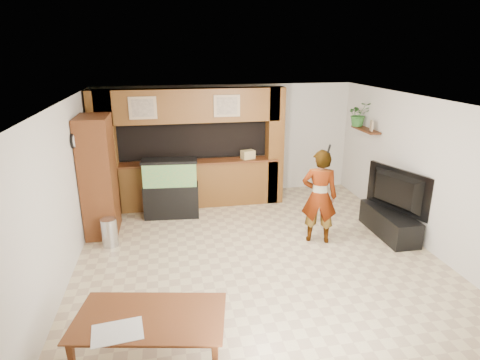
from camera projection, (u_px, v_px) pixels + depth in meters
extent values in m
plane|color=#CBB98D|center=(257.00, 254.00, 6.91)|extent=(6.50, 6.50, 0.00)
plane|color=white|center=(259.00, 102.00, 6.10)|extent=(6.50, 6.50, 0.00)
plane|color=beige|center=(227.00, 140.00, 9.54)|extent=(6.00, 0.00, 6.00)
plane|color=beige|center=(62.00, 195.00, 5.99)|extent=(0.00, 6.50, 6.50)
plane|color=beige|center=(424.00, 173.00, 7.03)|extent=(0.00, 6.50, 6.50)
cube|color=brown|center=(193.00, 185.00, 8.89)|extent=(3.80, 0.35, 1.00)
cube|color=brown|center=(192.00, 162.00, 8.73)|extent=(3.80, 0.43, 0.04)
cube|color=brown|center=(190.00, 105.00, 8.34)|extent=(3.80, 0.35, 0.70)
cube|color=brown|center=(105.00, 154.00, 8.33)|extent=(0.50, 0.35, 2.60)
cube|color=brown|center=(275.00, 146.00, 8.96)|extent=(0.35, 0.35, 2.60)
cube|color=black|center=(190.00, 138.00, 9.11)|extent=(4.20, 0.45, 0.85)
cube|color=tan|center=(143.00, 108.00, 8.00)|extent=(0.55, 0.03, 0.45)
cube|color=tan|center=(143.00, 108.00, 7.98)|extent=(0.43, 0.01, 0.35)
cube|color=tan|center=(227.00, 106.00, 8.29)|extent=(0.55, 0.03, 0.45)
cube|color=tan|center=(227.00, 106.00, 8.27)|extent=(0.43, 0.01, 0.35)
cylinder|color=black|center=(73.00, 141.00, 6.74)|extent=(0.04, 0.25, 0.25)
cylinder|color=white|center=(74.00, 141.00, 6.74)|extent=(0.01, 0.21, 0.21)
cube|color=brown|center=(366.00, 130.00, 8.70)|extent=(0.25, 0.90, 0.04)
cube|color=brown|center=(99.00, 176.00, 7.44)|extent=(0.56, 0.92, 2.24)
cylinder|color=#B2B2B7|center=(110.00, 232.00, 7.14)|extent=(0.28, 0.28, 0.52)
cube|color=black|center=(172.00, 201.00, 8.38)|extent=(1.12, 0.42, 0.70)
cube|color=#307A3E|center=(170.00, 174.00, 8.20)|extent=(1.08, 0.39, 0.49)
cube|color=black|center=(169.00, 161.00, 8.11)|extent=(1.12, 0.42, 0.06)
cube|color=black|center=(389.00, 223.00, 7.60)|extent=(0.51, 1.40, 0.47)
imported|color=black|center=(393.00, 191.00, 7.40)|extent=(0.64, 1.39, 0.81)
cube|color=tan|center=(372.00, 126.00, 8.44)|extent=(0.07, 0.17, 0.22)
imported|color=#2F6A2A|center=(359.00, 114.00, 8.90)|extent=(0.49, 0.43, 0.54)
imported|color=#977853|center=(319.00, 196.00, 7.16)|extent=(0.73, 0.60, 1.73)
cylinder|color=black|center=(329.00, 149.00, 6.73)|extent=(0.04, 0.10, 0.16)
imported|color=brown|center=(151.00, 340.00, 4.46)|extent=(1.79, 1.21, 0.58)
cube|color=silver|center=(117.00, 332.00, 4.16)|extent=(0.56, 0.44, 0.01)
cube|color=tan|center=(248.00, 155.00, 8.91)|extent=(0.33, 0.27, 0.19)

